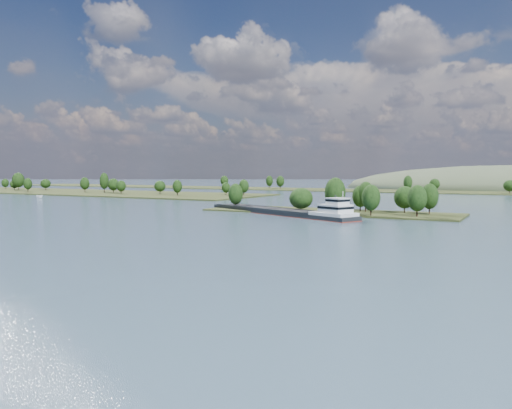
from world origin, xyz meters
The scene contains 6 objects.
ground centered at (0.00, 120.00, 0.00)m, with size 1800.00×1800.00×0.00m, color #314655.
tree_island centered at (6.64, 179.08, 4.02)m, with size 100.00×32.30×14.65m.
left_bank centered at (-229.37, 259.98, 0.94)m, with size 300.00×80.00×16.01m.
back_shoreline centered at (7.49, 399.86, 0.61)m, with size 900.00×60.00×13.74m.
cargo_barge centered at (-10.18, 162.65, 1.30)m, with size 73.54×39.39×10.35m.
motorboat centered at (-191.14, 195.09, 1.04)m, with size 2.04×5.41×2.09m, color white.
Camera 1 is at (69.68, -5.47, 16.39)m, focal length 35.00 mm.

